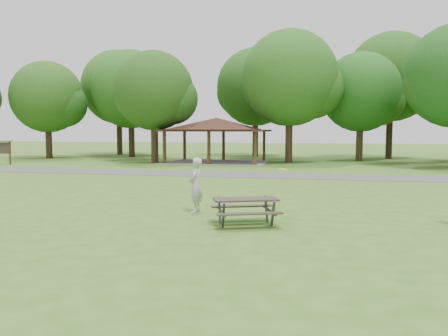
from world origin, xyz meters
TOP-DOWN VIEW (x-y plane):
  - ground at (0.00, 0.00)m, footprint 160.00×160.00m
  - asphalt_path at (0.00, 14.00)m, footprint 120.00×3.20m
  - pavilion at (-4.00, 24.00)m, footprint 8.60×7.01m
  - notice_board at (-20.00, 18.00)m, footprint 1.60×0.30m
  - tree_row_b at (-20.92, 25.53)m, footprint 7.14×6.80m
  - tree_row_c at (-13.90, 29.03)m, footprint 8.19×7.80m
  - tree_row_d at (-8.92, 22.53)m, footprint 6.93×6.60m
  - tree_row_e at (2.10, 25.03)m, footprint 8.40×8.00m
  - tree_row_f at (8.09, 28.53)m, footprint 7.35×7.00m
  - tree_deep_a at (-16.90, 32.53)m, footprint 8.40×8.00m
  - tree_deep_b at (-1.90, 33.03)m, footprint 8.40×8.00m
  - tree_deep_c at (11.10, 32.03)m, footprint 8.82×8.40m
  - picnic_table_middle at (2.47, 0.22)m, footprint 2.24×2.03m
  - frisbee_in_flight at (3.40, 1.69)m, footprint 0.26×0.26m
  - frisbee_thrower at (0.51, 1.81)m, footprint 0.46×0.68m

SIDE VIEW (x-z plane):
  - ground at x=0.00m, z-range 0.00..0.00m
  - asphalt_path at x=0.00m, z-range 0.00..0.02m
  - picnic_table_middle at x=2.47m, z-range 0.19..0.99m
  - frisbee_thrower at x=0.51m, z-range 0.00..1.81m
  - notice_board at x=-20.00m, z-range 0.37..2.25m
  - frisbee_in_flight at x=3.40m, z-range 1.49..1.51m
  - pavilion at x=-4.00m, z-range 1.18..4.94m
  - tree_row_b at x=-20.92m, z-range 1.03..10.30m
  - tree_row_d at x=-8.92m, z-range 1.13..10.41m
  - tree_row_f at x=8.09m, z-range 1.06..10.62m
  - tree_row_c at x=-13.90m, z-range 1.20..11.87m
  - tree_row_e at x=2.10m, z-range 1.27..12.29m
  - tree_deep_b at x=-1.90m, z-range 1.32..12.45m
  - tree_deep_a at x=-16.90m, z-range 1.44..12.82m
  - tree_deep_c at x=11.10m, z-range 1.49..13.39m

